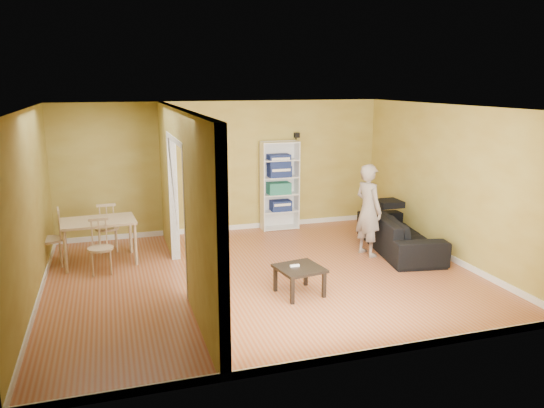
{
  "coord_description": "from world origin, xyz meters",
  "views": [
    {
      "loc": [
        -2.18,
        -7.49,
        2.96
      ],
      "look_at": [
        0.2,
        0.2,
        1.1
      ],
      "focal_mm": 35.0,
      "sensor_mm": 36.0,
      "label": 1
    }
  ],
  "objects_px": {
    "bookshelf": "(279,185)",
    "dining_table": "(98,225)",
    "chair_near": "(100,247)",
    "sofa": "(400,227)",
    "coffee_table": "(299,271)",
    "chair_left": "(49,238)",
    "chair_far": "(107,227)",
    "person": "(369,202)"
  },
  "relations": [
    {
      "from": "bookshelf",
      "to": "dining_table",
      "type": "height_order",
      "value": "bookshelf"
    },
    {
      "from": "bookshelf",
      "to": "chair_near",
      "type": "height_order",
      "value": "bookshelf"
    },
    {
      "from": "sofa",
      "to": "coffee_table",
      "type": "bearing_deg",
      "value": 129.44
    },
    {
      "from": "coffee_table",
      "to": "chair_near",
      "type": "bearing_deg",
      "value": 147.26
    },
    {
      "from": "chair_left",
      "to": "bookshelf",
      "type": "bearing_deg",
      "value": 97.62
    },
    {
      "from": "dining_table",
      "to": "chair_left",
      "type": "height_order",
      "value": "chair_left"
    },
    {
      "from": "bookshelf",
      "to": "chair_left",
      "type": "relative_size",
      "value": 1.88
    },
    {
      "from": "coffee_table",
      "to": "chair_far",
      "type": "distance_m",
      "value": 3.87
    },
    {
      "from": "dining_table",
      "to": "sofa",
      "type": "bearing_deg",
      "value": -9.69
    },
    {
      "from": "sofa",
      "to": "person",
      "type": "height_order",
      "value": "person"
    },
    {
      "from": "bookshelf",
      "to": "dining_table",
      "type": "distance_m",
      "value": 3.71
    },
    {
      "from": "person",
      "to": "chair_left",
      "type": "distance_m",
      "value": 5.35
    },
    {
      "from": "sofa",
      "to": "dining_table",
      "type": "bearing_deg",
      "value": 89.73
    },
    {
      "from": "coffee_table",
      "to": "chair_left",
      "type": "relative_size",
      "value": 0.64
    },
    {
      "from": "chair_left",
      "to": "person",
      "type": "bearing_deg",
      "value": 72.31
    },
    {
      "from": "person",
      "to": "chair_left",
      "type": "relative_size",
      "value": 1.96
    },
    {
      "from": "person",
      "to": "chair_far",
      "type": "relative_size",
      "value": 2.08
    },
    {
      "from": "dining_table",
      "to": "chair_far",
      "type": "relative_size",
      "value": 1.3
    },
    {
      "from": "coffee_table",
      "to": "dining_table",
      "type": "height_order",
      "value": "dining_table"
    },
    {
      "from": "bookshelf",
      "to": "chair_far",
      "type": "distance_m",
      "value": 3.47
    },
    {
      "from": "person",
      "to": "sofa",
      "type": "bearing_deg",
      "value": -98.04
    },
    {
      "from": "person",
      "to": "chair_near",
      "type": "relative_size",
      "value": 2.17
    },
    {
      "from": "chair_far",
      "to": "bookshelf",
      "type": "bearing_deg",
      "value": -174.42
    },
    {
      "from": "person",
      "to": "coffee_table",
      "type": "height_order",
      "value": "person"
    },
    {
      "from": "dining_table",
      "to": "chair_left",
      "type": "bearing_deg",
      "value": 175.96
    },
    {
      "from": "sofa",
      "to": "chair_far",
      "type": "xyz_separation_m",
      "value": [
        -5.0,
        1.48,
        0.02
      ]
    },
    {
      "from": "coffee_table",
      "to": "sofa",
      "type": "bearing_deg",
      "value": 30.01
    },
    {
      "from": "person",
      "to": "dining_table",
      "type": "distance_m",
      "value": 4.56
    },
    {
      "from": "dining_table",
      "to": "chair_near",
      "type": "bearing_deg",
      "value": -88.05
    },
    {
      "from": "person",
      "to": "bookshelf",
      "type": "bearing_deg",
      "value": 10.34
    },
    {
      "from": "bookshelf",
      "to": "chair_far",
      "type": "relative_size",
      "value": 1.99
    },
    {
      "from": "person",
      "to": "chair_near",
      "type": "height_order",
      "value": "person"
    },
    {
      "from": "chair_near",
      "to": "chair_far",
      "type": "distance_m",
      "value": 1.15
    },
    {
      "from": "coffee_table",
      "to": "chair_left",
      "type": "bearing_deg",
      "value": 146.32
    },
    {
      "from": "person",
      "to": "coffee_table",
      "type": "bearing_deg",
      "value": 113.56
    },
    {
      "from": "person",
      "to": "bookshelf",
      "type": "distance_m",
      "value": 2.31
    },
    {
      "from": "chair_left",
      "to": "chair_far",
      "type": "distance_m",
      "value": 1.06
    },
    {
      "from": "person",
      "to": "bookshelf",
      "type": "xyz_separation_m",
      "value": [
        -0.94,
        2.11,
        -0.04
      ]
    },
    {
      "from": "person",
      "to": "coffee_table",
      "type": "xyz_separation_m",
      "value": [
        -1.74,
        -1.33,
        -0.6
      ]
    },
    {
      "from": "sofa",
      "to": "chair_near",
      "type": "height_order",
      "value": "sofa"
    },
    {
      "from": "bookshelf",
      "to": "person",
      "type": "bearing_deg",
      "value": -65.96
    },
    {
      "from": "dining_table",
      "to": "chair_near",
      "type": "distance_m",
      "value": 0.58
    }
  ]
}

